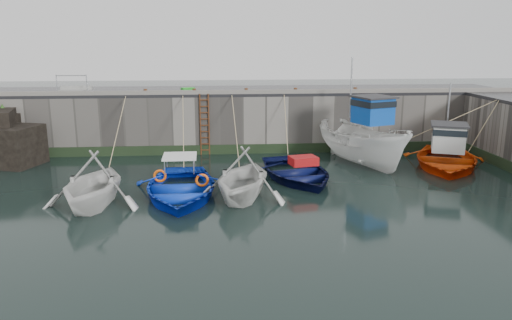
{
  "coord_description": "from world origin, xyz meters",
  "views": [
    {
      "loc": [
        -1.41,
        -15.86,
        5.9
      ],
      "look_at": [
        0.17,
        3.53,
        1.2
      ],
      "focal_mm": 35.0,
      "sensor_mm": 36.0,
      "label": 1
    }
  ],
  "objects": [
    {
      "name": "bollard_c",
      "position": [
        0.2,
        10.25,
        3.3
      ],
      "size": [
        0.18,
        0.18,
        0.28
      ],
      "primitive_type": "cylinder",
      "color": "#3F1E0F",
      "rests_on": "road_back"
    },
    {
      "name": "quay_back",
      "position": [
        0.0,
        12.5,
        1.5
      ],
      "size": [
        30.0,
        5.0,
        3.0
      ],
      "primitive_type": "cube",
      "color": "slate",
      "rests_on": "ground"
    },
    {
      "name": "bollard_e",
      "position": [
        6.0,
        10.25,
        3.3
      ],
      "size": [
        0.18,
        0.18,
        0.28
      ],
      "primitive_type": "cylinder",
      "color": "#3F1E0F",
      "rests_on": "road_back"
    },
    {
      "name": "kerb_back",
      "position": [
        0.0,
        10.15,
        3.26
      ],
      "size": [
        30.0,
        0.3,
        0.2
      ],
      "primitive_type": "cube",
      "color": "slate",
      "rests_on": "road_back"
    },
    {
      "name": "boat_far_white",
      "position": [
        5.68,
        7.18,
        1.03
      ],
      "size": [
        4.38,
        6.75,
        5.44
      ],
      "rotation": [
        0.0,
        0.0,
        0.35
      ],
      "color": "white",
      "rests_on": "ground"
    },
    {
      "name": "railing",
      "position": [
        -8.75,
        11.25,
        3.36
      ],
      "size": [
        1.6,
        1.05,
        1.0
      ],
      "color": "#A5A8AD",
      "rests_on": "road_back"
    },
    {
      "name": "boat_near_blue",
      "position": [
        -2.84,
        2.81,
        0.0
      ],
      "size": [
        4.18,
        5.78,
        1.18
      ],
      "primitive_type": "imported",
      "rotation": [
        0.0,
        0.0,
        0.02
      ],
      "color": "#0D36CC",
      "rests_on": "ground"
    },
    {
      "name": "bollard_b",
      "position": [
        -2.5,
        10.25,
        3.3
      ],
      "size": [
        0.18,
        0.18,
        0.28
      ],
      "primitive_type": "cylinder",
      "color": "#3F1E0F",
      "rests_on": "road_back"
    },
    {
      "name": "ground",
      "position": [
        0.0,
        0.0,
        0.0
      ],
      "size": [
        120.0,
        120.0,
        0.0
      ],
      "primitive_type": "plane",
      "color": "black",
      "rests_on": "ground"
    },
    {
      "name": "boat_far_orange",
      "position": [
        9.48,
        6.42,
        0.4
      ],
      "size": [
        6.2,
        7.13,
        4.23
      ],
      "rotation": [
        0.0,
        0.0,
        -0.39
      ],
      "color": "#F84A0D",
      "rests_on": "ground"
    },
    {
      "name": "boat_near_white_rope",
      "position": [
        -5.92,
        7.21,
        0.0
      ],
      "size": [
        0.04,
        6.16,
        3.1
      ],
      "primitive_type": null,
      "color": "tan",
      "rests_on": "ground"
    },
    {
      "name": "boat_near_blacktrim",
      "position": [
        -0.44,
        2.35,
        0.0
      ],
      "size": [
        4.79,
        5.19,
        2.27
      ],
      "primitive_type": "imported",
      "rotation": [
        0.0,
        0.0,
        -0.29
      ],
      "color": "silver",
      "rests_on": "ground"
    },
    {
      "name": "bollard_d",
      "position": [
        2.8,
        10.25,
        3.3
      ],
      "size": [
        0.18,
        0.18,
        0.28
      ],
      "primitive_type": "cylinder",
      "color": "#3F1E0F",
      "rests_on": "road_back"
    },
    {
      "name": "boat_near_blacktrim_rope",
      "position": [
        -0.44,
        7.42,
        0.0
      ],
      "size": [
        0.04,
        5.77,
        3.1
      ],
      "primitive_type": null,
      "color": "tan",
      "rests_on": "ground"
    },
    {
      "name": "algae_back",
      "position": [
        0.0,
        9.96,
        0.25
      ],
      "size": [
        30.0,
        0.08,
        0.5
      ],
      "primitive_type": "cube",
      "color": "black",
      "rests_on": "ground"
    },
    {
      "name": "boat_near_navy_rope",
      "position": [
        2.03,
        8.71,
        0.0
      ],
      "size": [
        0.04,
        3.67,
        3.1
      ],
      "primitive_type": null,
      "color": "tan",
      "rests_on": "ground"
    },
    {
      "name": "ladder",
      "position": [
        -2.0,
        9.91,
        1.59
      ],
      "size": [
        0.51,
        0.08,
        3.2
      ],
      "color": "#3F1E0F",
      "rests_on": "ground"
    },
    {
      "name": "boat_near_white",
      "position": [
        -5.92,
        1.92,
        0.0
      ],
      "size": [
        4.23,
        4.76,
        2.31
      ],
      "primitive_type": "imported",
      "rotation": [
        0.0,
        0.0,
        -0.11
      ],
      "color": "silver",
      "rests_on": "ground"
    },
    {
      "name": "boat_near_navy",
      "position": [
        2.03,
        4.91,
        0.0
      ],
      "size": [
        4.86,
        6.04,
        1.11
      ],
      "primitive_type": "imported",
      "rotation": [
        0.0,
        0.0,
        0.21
      ],
      "color": "#090F3B",
      "rests_on": "ground"
    },
    {
      "name": "boat_near_blue_rope",
      "position": [
        -2.84,
        7.66,
        0.0
      ],
      "size": [
        0.04,
        5.36,
        3.1
      ],
      "primitive_type": null,
      "color": "tan",
      "rests_on": "ground"
    },
    {
      "name": "road_back",
      "position": [
        0.0,
        12.5,
        3.08
      ],
      "size": [
        30.0,
        5.0,
        0.16
      ],
      "primitive_type": "cube",
      "color": "black",
      "rests_on": "quay_back"
    },
    {
      "name": "fish_crate",
      "position": [
        -2.87,
        10.9,
        3.3
      ],
      "size": [
        0.77,
        0.66,
        0.28
      ],
      "primitive_type": "cube",
      "rotation": [
        0.0,
        0.0,
        0.4
      ],
      "color": "#1B991E",
      "rests_on": "road_back"
    },
    {
      "name": "bollard_a",
      "position": [
        -5.0,
        10.25,
        3.3
      ],
      "size": [
        0.18,
        0.18,
        0.28
      ],
      "primitive_type": "cylinder",
      "color": "#3F1E0F",
      "rests_on": "road_back"
    }
  ]
}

